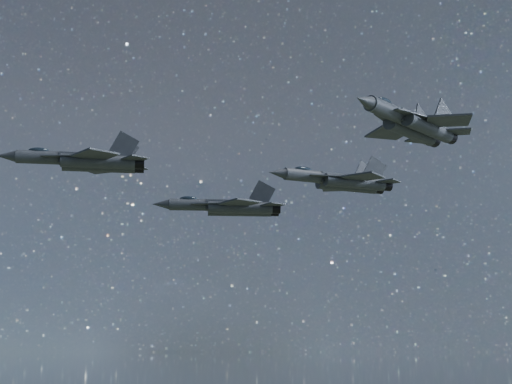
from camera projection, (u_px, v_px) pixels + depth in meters
jet_lead at (86, 161)px, 77.96m from camera, size 15.07×10.03×3.83m
jet_left at (229, 207)px, 101.84m from camera, size 17.00×11.12×4.39m
jet_right at (412, 124)px, 68.56m from camera, size 15.09×10.06×3.83m
jet_slot at (341, 181)px, 91.32m from camera, size 16.19×11.34×4.08m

